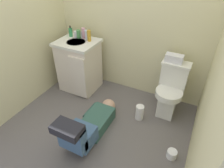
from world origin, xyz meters
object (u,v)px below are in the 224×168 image
at_px(person_plumber, 89,125).
at_px(toilet_paper_roll, 172,154).
at_px(bottle_pink, 84,33).
at_px(faucet, 82,35).
at_px(vanity_cabinet, 79,65).
at_px(paper_towel_roll, 140,112).
at_px(soap_dispenser, 71,32).
at_px(bottle_green, 79,34).
at_px(bottle_clear, 87,35).
at_px(toilet, 170,90).
at_px(tissue_box, 174,58).
at_px(bottle_amber, 89,36).
at_px(bottle_white, 75,35).

bearing_deg(person_plumber, toilet_paper_roll, 8.54).
bearing_deg(person_plumber, bottle_pink, 123.38).
height_order(faucet, toilet_paper_roll, faucet).
bearing_deg(toilet_paper_roll, person_plumber, -171.46).
bearing_deg(vanity_cabinet, faucet, 91.31).
bearing_deg(paper_towel_roll, soap_dispenser, 163.46).
xyz_separation_m(soap_dispenser, toilet_paper_roll, (1.87, -0.81, -0.84)).
relative_size(bottle_green, bottle_clear, 0.83).
bearing_deg(toilet, paper_towel_roll, -133.20).
xyz_separation_m(vanity_cabinet, tissue_box, (1.39, 0.14, 0.38)).
bearing_deg(bottle_clear, faucet, 166.54).
xyz_separation_m(bottle_pink, toilet_paper_roll, (1.64, -0.84, -0.85)).
xyz_separation_m(faucet, toilet_paper_roll, (1.68, -0.83, -0.82)).
bearing_deg(bottle_clear, paper_towel_roll, -20.65).
height_order(tissue_box, bottle_pink, bottle_pink).
bearing_deg(bottle_pink, bottle_clear, -22.17).
relative_size(vanity_cabinet, person_plumber, 0.77).
bearing_deg(bottle_green, bottle_amber, -8.13).
bearing_deg(bottle_amber, bottle_green, 171.87).
xyz_separation_m(faucet, bottle_pink, (0.03, 0.00, 0.03)).
distance_m(bottle_white, paper_towel_roll, 1.49).
bearing_deg(bottle_green, person_plumber, -52.94).
distance_m(faucet, bottle_clear, 0.11).
relative_size(bottle_clear, paper_towel_roll, 0.69).
bearing_deg(paper_towel_roll, toilet, 46.80).
height_order(person_plumber, paper_towel_roll, person_plumber).
xyz_separation_m(toilet, bottle_white, (-1.53, 0.05, 0.51)).
relative_size(vanity_cabinet, paper_towel_roll, 3.81).
xyz_separation_m(bottle_green, paper_towel_roll, (1.18, -0.39, -0.77)).
bearing_deg(toilet_paper_roll, bottle_amber, 152.65).
bearing_deg(tissue_box, bottle_green, -179.34).
bearing_deg(bottle_green, toilet, -2.86).
distance_m(faucet, bottle_green, 0.05).
distance_m(vanity_cabinet, bottle_amber, 0.52).
height_order(faucet, person_plumber, faucet).
distance_m(vanity_cabinet, paper_towel_roll, 1.21).
bearing_deg(toilet, toilet_paper_roll, -72.16).
distance_m(bottle_pink, bottle_amber, 0.14).
relative_size(faucet, toilet_paper_roll, 0.91).
bearing_deg(bottle_green, vanity_cabinet, -69.52).
bearing_deg(paper_towel_roll, bottle_white, 163.06).
bearing_deg(faucet, bottle_green, -153.87).
relative_size(tissue_box, bottle_clear, 1.49).
bearing_deg(person_plumber, bottle_clear, 121.12).
distance_m(soap_dispenser, toilet_paper_roll, 2.20).
height_order(faucet, bottle_green, bottle_green).
distance_m(faucet, bottle_pink, 0.04).
bearing_deg(bottle_amber, soap_dispenser, 175.04).
distance_m(vanity_cabinet, bottle_white, 0.48).
distance_m(paper_towel_roll, toilet_paper_roll, 0.68).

